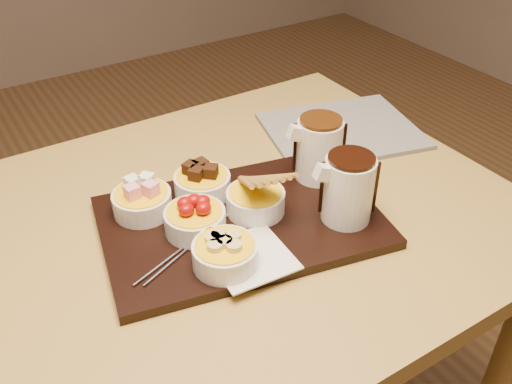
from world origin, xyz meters
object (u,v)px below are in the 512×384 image
bowl_strawberries (195,221)px  pitcher_dark_chocolate (348,190)px  dining_table (182,277)px  pitcher_milk_chocolate (319,150)px  newspaper (342,131)px  serving_board (241,222)px

bowl_strawberries → pitcher_dark_chocolate: size_ratio=0.88×
dining_table → bowl_strawberries: bowl_strawberries is taller
pitcher_dark_chocolate → pitcher_milk_chocolate: size_ratio=1.00×
dining_table → newspaper: 0.48m
serving_board → pitcher_dark_chocolate: pitcher_dark_chocolate is taller
pitcher_dark_chocolate → newspaper: pitcher_dark_chocolate is taller
bowl_strawberries → pitcher_milk_chocolate: 0.27m
pitcher_milk_chocolate → pitcher_dark_chocolate: bearing=-94.4°
pitcher_milk_chocolate → newspaper: bearing=49.3°
bowl_strawberries → newspaper: size_ratio=0.32×
serving_board → newspaper: 0.38m
dining_table → bowl_strawberries: 0.14m
dining_table → pitcher_dark_chocolate: 0.33m
dining_table → serving_board: serving_board is taller
serving_board → pitcher_dark_chocolate: (0.15, -0.09, 0.07)m
pitcher_dark_chocolate → dining_table: bearing=163.8°
dining_table → pitcher_dark_chocolate: (0.25, -0.13, 0.17)m
bowl_strawberries → pitcher_milk_chocolate: pitcher_milk_chocolate is taller
bowl_strawberries → pitcher_dark_chocolate: bearing=-24.3°
serving_board → pitcher_dark_chocolate: size_ratio=4.05×
dining_table → newspaper: (0.45, 0.12, 0.10)m
dining_table → pitcher_milk_chocolate: bearing=-1.4°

